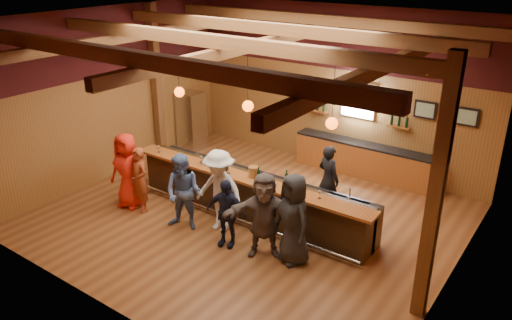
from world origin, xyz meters
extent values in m
plane|color=brown|center=(0.00, 0.00, 0.00)|extent=(9.00, 9.00, 0.00)
cube|color=brown|center=(0.00, 4.00, 2.25)|extent=(9.00, 0.04, 4.50)
cube|color=brown|center=(0.00, -4.00, 2.25)|extent=(9.00, 0.04, 4.50)
cube|color=brown|center=(-4.50, 0.00, 2.25)|extent=(0.04, 8.00, 4.50)
cube|color=brown|center=(4.50, 0.00, 2.25)|extent=(0.04, 8.00, 4.50)
cube|color=brown|center=(0.00, 0.00, 4.50)|extent=(9.00, 8.00, 0.04)
cube|color=#3B1011|center=(0.00, 3.98, 3.65)|extent=(9.00, 0.01, 1.70)
cube|color=#3B1011|center=(-4.48, 0.00, 3.65)|extent=(0.01, 8.00, 1.70)
cube|color=#3B1011|center=(4.48, 0.00, 3.65)|extent=(0.01, 8.00, 1.70)
cube|color=brown|center=(-4.35, 1.50, 2.25)|extent=(0.22, 0.22, 4.50)
cube|color=brown|center=(4.35, -1.00, 2.25)|extent=(0.22, 0.22, 4.50)
cube|color=brown|center=(0.00, -3.00, 4.20)|extent=(8.80, 0.20, 0.25)
cube|color=brown|center=(0.00, -1.00, 4.20)|extent=(8.80, 0.20, 0.25)
cube|color=brown|center=(0.00, 1.00, 4.20)|extent=(8.80, 0.20, 0.25)
cube|color=brown|center=(0.00, 3.00, 4.20)|extent=(8.80, 0.20, 0.25)
cube|color=brown|center=(-3.00, 0.00, 3.95)|extent=(0.18, 7.80, 0.22)
cube|color=brown|center=(0.00, 0.00, 3.95)|extent=(0.18, 7.80, 0.22)
cube|color=brown|center=(3.00, 0.00, 3.95)|extent=(0.18, 7.80, 0.22)
cube|color=black|center=(0.00, 0.00, 0.53)|extent=(6.00, 0.60, 1.05)
cube|color=brown|center=(0.00, -0.18, 1.08)|extent=(6.30, 0.50, 0.06)
cube|color=black|center=(0.00, 0.38, 0.93)|extent=(6.00, 0.48, 0.05)
cube|color=black|center=(0.00, 0.38, 0.45)|extent=(6.00, 0.48, 0.90)
cube|color=silver|center=(2.00, 0.38, 0.88)|extent=(0.45, 0.40, 0.14)
cube|color=silver|center=(2.50, 0.38, 0.88)|extent=(0.45, 0.40, 0.14)
cylinder|color=silver|center=(0.00, -0.42, 0.15)|extent=(6.00, 0.06, 0.06)
cube|color=brown|center=(1.20, 3.72, 0.45)|extent=(4.00, 0.50, 0.90)
cube|color=black|center=(1.20, 3.72, 0.93)|extent=(4.00, 0.52, 0.05)
cube|color=silver|center=(0.80, 3.95, 2.05)|extent=(0.95, 0.08, 0.95)
cube|color=white|center=(0.80, 3.90, 2.05)|extent=(0.78, 0.01, 0.78)
cube|color=black|center=(-1.20, 3.94, 2.10)|extent=(0.55, 0.04, 0.45)
cube|color=silver|center=(-1.20, 3.92, 2.10)|extent=(0.45, 0.01, 0.35)
cube|color=black|center=(2.60, 3.94, 2.10)|extent=(0.55, 0.04, 0.45)
cube|color=silver|center=(2.60, 3.92, 2.10)|extent=(0.45, 0.01, 0.35)
cube|color=black|center=(3.60, 3.94, 2.10)|extent=(0.55, 0.04, 0.45)
cube|color=silver|center=(3.60, 3.92, 2.10)|extent=(0.45, 0.01, 0.35)
cube|color=brown|center=(-0.40, 3.88, 1.55)|extent=(0.60, 0.18, 0.04)
cylinder|color=black|center=(-0.60, 3.88, 1.70)|extent=(0.07, 0.07, 0.26)
cylinder|color=black|center=(-0.40, 3.88, 1.70)|extent=(0.07, 0.07, 0.26)
cylinder|color=black|center=(-0.20, 3.88, 1.70)|extent=(0.07, 0.07, 0.26)
cube|color=brown|center=(2.00, 3.88, 1.55)|extent=(0.60, 0.18, 0.04)
cylinder|color=black|center=(1.80, 3.88, 1.70)|extent=(0.07, 0.07, 0.26)
cylinder|color=black|center=(2.00, 3.88, 1.70)|extent=(0.07, 0.07, 0.26)
cylinder|color=black|center=(2.20, 3.88, 1.70)|extent=(0.07, 0.07, 0.26)
cylinder|color=black|center=(-2.00, 0.00, 3.33)|extent=(0.01, 0.01, 1.25)
sphere|color=#FF520C|center=(-2.00, 0.00, 2.70)|extent=(0.24, 0.24, 0.24)
cylinder|color=black|center=(0.00, 0.00, 3.33)|extent=(0.01, 0.01, 1.25)
sphere|color=#FF520C|center=(0.00, 0.00, 2.70)|extent=(0.24, 0.24, 0.24)
cylinder|color=black|center=(2.00, 0.00, 3.33)|extent=(0.01, 0.01, 1.25)
sphere|color=#FF520C|center=(2.00, 0.00, 2.70)|extent=(0.24, 0.24, 0.24)
cube|color=silver|center=(-4.10, 2.60, 0.90)|extent=(0.70, 0.70, 1.80)
imported|color=red|center=(-2.70, -1.19, 0.93)|extent=(0.99, 0.72, 1.86)
imported|color=#953A1B|center=(-2.29, -1.21, 0.80)|extent=(0.65, 0.49, 1.59)
imported|color=#516AA2|center=(-0.88, -1.20, 0.88)|extent=(0.99, 0.86, 1.75)
imported|color=silver|center=(-0.20, -0.80, 0.95)|extent=(1.24, 0.73, 1.89)
imported|color=#181B30|center=(0.31, -1.21, 0.75)|extent=(0.94, 0.56, 1.51)
imported|color=#5C4E4A|center=(1.15, -1.04, 0.90)|extent=(1.68, 1.38, 1.80)
imported|color=black|center=(1.75, -0.90, 0.94)|extent=(1.09, 0.93, 1.88)
imported|color=black|center=(1.32, 1.37, 0.82)|extent=(0.69, 0.54, 1.65)
cylinder|color=brown|center=(0.19, -0.06, 1.23)|extent=(0.23, 0.23, 0.25)
cylinder|color=black|center=(0.37, -0.12, 1.23)|extent=(0.07, 0.07, 0.23)
cylinder|color=black|center=(0.37, -0.12, 1.39)|extent=(0.02, 0.02, 0.08)
cylinder|color=black|center=(1.03, -0.02, 1.25)|extent=(0.08, 0.08, 0.27)
cylinder|color=black|center=(1.03, -0.02, 1.43)|extent=(0.03, 0.03, 0.09)
cylinder|color=silver|center=(-2.61, -0.23, 1.11)|extent=(0.07, 0.07, 0.01)
cylinder|color=silver|center=(-2.61, -0.23, 1.17)|extent=(0.01, 0.01, 0.10)
sphere|color=silver|center=(-2.61, -0.23, 1.25)|extent=(0.08, 0.08, 0.08)
cylinder|color=silver|center=(-1.88, -0.27, 1.11)|extent=(0.07, 0.07, 0.01)
cylinder|color=silver|center=(-1.88, -0.27, 1.17)|extent=(0.01, 0.01, 0.10)
sphere|color=silver|center=(-1.88, -0.27, 1.25)|extent=(0.08, 0.08, 0.08)
cylinder|color=silver|center=(-1.29, -0.14, 1.11)|extent=(0.07, 0.07, 0.01)
cylinder|color=silver|center=(-1.29, -0.14, 1.17)|extent=(0.01, 0.01, 0.11)
sphere|color=silver|center=(-1.29, -0.14, 1.26)|extent=(0.09, 0.09, 0.09)
cylinder|color=silver|center=(-1.17, -0.25, 1.11)|extent=(0.06, 0.06, 0.01)
cylinder|color=silver|center=(-1.17, -0.25, 1.16)|extent=(0.01, 0.01, 0.09)
sphere|color=silver|center=(-1.17, -0.25, 1.23)|extent=(0.07, 0.07, 0.07)
cylinder|color=silver|center=(-0.39, -0.23, 1.11)|extent=(0.07, 0.07, 0.01)
cylinder|color=silver|center=(-0.39, -0.23, 1.17)|extent=(0.01, 0.01, 0.11)
sphere|color=silver|center=(-0.39, -0.23, 1.26)|extent=(0.08, 0.08, 0.08)
cylinder|color=silver|center=(0.63, -0.27, 1.11)|extent=(0.07, 0.07, 0.01)
cylinder|color=silver|center=(0.63, -0.27, 1.16)|extent=(0.01, 0.01, 0.09)
sphere|color=silver|center=(0.63, -0.27, 1.24)|extent=(0.08, 0.08, 0.08)
cylinder|color=silver|center=(1.28, -0.09, 1.11)|extent=(0.08, 0.08, 0.01)
cylinder|color=silver|center=(1.28, -0.09, 1.17)|extent=(0.01, 0.01, 0.11)
sphere|color=silver|center=(1.28, -0.09, 1.26)|extent=(0.09, 0.09, 0.09)
cylinder|color=silver|center=(1.90, -0.14, 1.11)|extent=(0.07, 0.07, 0.01)
cylinder|color=silver|center=(1.90, -0.14, 1.17)|extent=(0.01, 0.01, 0.10)
sphere|color=silver|center=(1.90, -0.14, 1.25)|extent=(0.08, 0.08, 0.08)
camera|label=1|loc=(6.09, -8.26, 5.74)|focal=35.00mm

